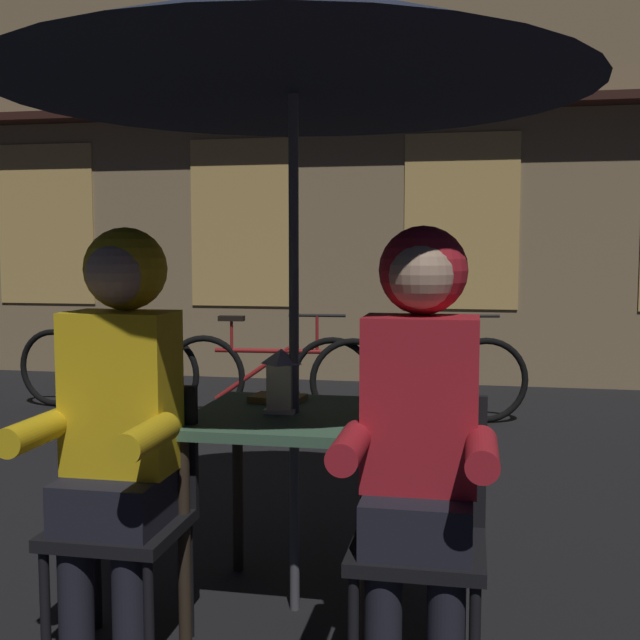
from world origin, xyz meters
name	(u,v)px	position (x,y,z in m)	size (l,w,h in m)	color
ground_plane	(295,609)	(0.00, 0.00, 0.00)	(60.00, 60.00, 0.00)	black
cafe_table	(294,440)	(0.00, 0.00, 0.64)	(0.72, 0.72, 0.74)	#42664C
patio_umbrella	(293,39)	(0.00, 0.00, 2.06)	(2.10, 2.10, 2.31)	#4C4C51
lantern	(281,379)	(-0.05, 0.00, 0.86)	(0.11, 0.11, 0.23)	white
chair_left	(128,504)	(-0.48, -0.37, 0.49)	(0.40, 0.40, 0.87)	black
chair_right	(420,523)	(0.48, -0.37, 0.49)	(0.40, 0.40, 0.87)	black
person_left_hooded	(118,400)	(-0.48, -0.43, 0.85)	(0.45, 0.56, 1.40)	black
person_right_hooded	(420,412)	(0.48, -0.43, 0.85)	(0.45, 0.56, 1.40)	black
shopfront_building	(354,76)	(-0.60, 5.40, 3.09)	(10.00, 0.93, 6.20)	#937A56
bicycle_nearest	(106,368)	(-2.34, 3.28, 0.35)	(1.68, 0.22, 0.84)	black
bicycle_second	(267,376)	(-0.93, 3.16, 0.35)	(1.68, 0.15, 0.84)	black
bicycle_third	(419,379)	(0.23, 3.26, 0.35)	(1.65, 0.41, 0.84)	black
book	(278,398)	(-0.11, 0.19, 0.75)	(0.20, 0.14, 0.02)	olive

